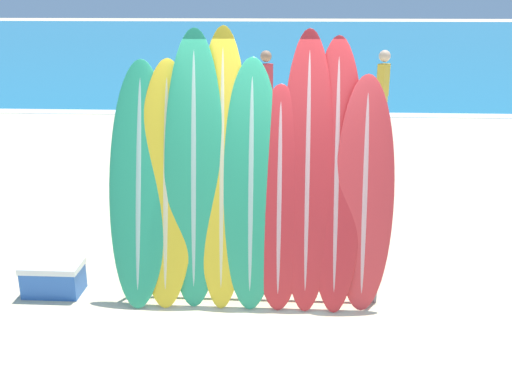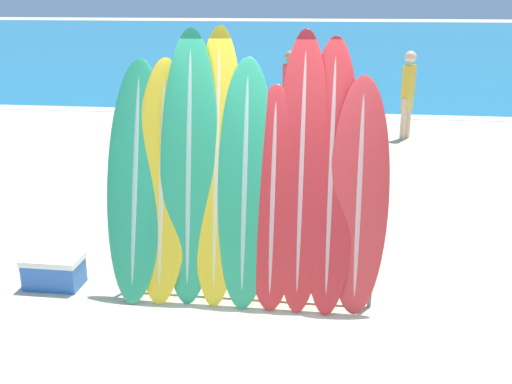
# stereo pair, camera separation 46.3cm
# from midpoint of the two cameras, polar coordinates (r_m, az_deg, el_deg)

# --- Properties ---
(ground_plane) EXTENTS (160.00, 160.00, 0.00)m
(ground_plane) POSITION_cam_midpoint_polar(r_m,az_deg,el_deg) (5.65, -0.39, -12.43)
(ground_plane) COLOR beige
(ocean_water) EXTENTS (120.00, 60.00, 0.01)m
(ocean_water) POSITION_cam_midpoint_polar(r_m,az_deg,el_deg) (44.55, 2.93, 14.41)
(ocean_water) COLOR teal
(ocean_water) RESTS_ON ground_plane
(surfboard_rack) EXTENTS (2.47, 0.04, 0.84)m
(surfboard_rack) POSITION_cam_midpoint_polar(r_m,az_deg,el_deg) (5.86, -2.72, -6.20)
(surfboard_rack) COLOR slate
(surfboard_rack) RESTS_ON ground_plane
(surfboard_slot_0) EXTENTS (0.59, 0.75, 2.32)m
(surfboard_slot_0) POSITION_cam_midpoint_polar(r_m,az_deg,el_deg) (5.88, -13.28, 0.69)
(surfboard_slot_0) COLOR #289E70
(surfboard_slot_0) RESTS_ON ground_plane
(surfboard_slot_1) EXTENTS (0.57, 0.68, 2.33)m
(surfboard_slot_1) POSITION_cam_midpoint_polar(r_m,az_deg,el_deg) (5.81, -10.81, 0.69)
(surfboard_slot_1) COLOR yellow
(surfboard_slot_1) RESTS_ON ground_plane
(surfboard_slot_2) EXTENTS (0.57, 0.61, 2.61)m
(surfboard_slot_2) POSITION_cam_midpoint_polar(r_m,az_deg,el_deg) (5.72, -8.24, 2.02)
(surfboard_slot_2) COLOR #289E70
(surfboard_slot_2) RESTS_ON ground_plane
(surfboard_slot_3) EXTENTS (0.50, 0.68, 2.63)m
(surfboard_slot_3) POSITION_cam_midpoint_polar(r_m,az_deg,el_deg) (5.69, -5.58, 2.13)
(surfboard_slot_3) COLOR yellow
(surfboard_slot_3) RESTS_ON ground_plane
(surfboard_slot_4) EXTENTS (0.56, 0.63, 2.35)m
(surfboard_slot_4) POSITION_cam_midpoint_polar(r_m,az_deg,el_deg) (5.64, -2.82, 0.62)
(surfboard_slot_4) COLOR #289E70
(surfboard_slot_4) RESTS_ON ground_plane
(surfboard_slot_5) EXTENTS (0.51, 0.58, 2.11)m
(surfboard_slot_5) POSITION_cam_midpoint_polar(r_m,az_deg,el_deg) (5.64, -0.13, -0.68)
(surfboard_slot_5) COLOR red
(surfboard_slot_5) RESTS_ON ground_plane
(surfboard_slot_6) EXTENTS (0.50, 0.71, 2.61)m
(surfboard_slot_6) POSITION_cam_midpoint_polar(r_m,az_deg,el_deg) (5.61, 2.57, 1.87)
(surfboard_slot_6) COLOR red
(surfboard_slot_6) RESTS_ON ground_plane
(surfboard_slot_7) EXTENTS (0.51, 0.73, 2.54)m
(surfboard_slot_7) POSITION_cam_midpoint_polar(r_m,az_deg,el_deg) (5.63, 5.34, 1.53)
(surfboard_slot_7) COLOR red
(surfboard_slot_7) RESTS_ON ground_plane
(surfboard_slot_8) EXTENTS (0.55, 0.47, 2.21)m
(surfboard_slot_8) POSITION_cam_midpoint_polar(r_m,az_deg,el_deg) (5.64, 8.00, -0.32)
(surfboard_slot_8) COLOR red
(surfboard_slot_8) RESTS_ON ground_plane
(person_near_water) EXTENTS (0.25, 0.20, 1.51)m
(person_near_water) POSITION_cam_midpoint_polar(r_m,az_deg,el_deg) (10.15, -6.48, 6.36)
(person_near_water) COLOR #846047
(person_near_water) RESTS_ON ground_plane
(person_mid_beach) EXTENTS (0.29, 0.31, 1.82)m
(person_mid_beach) POSITION_cam_midpoint_polar(r_m,az_deg,el_deg) (13.03, 10.95, 9.51)
(person_mid_beach) COLOR beige
(person_mid_beach) RESTS_ON ground_plane
(person_far_left) EXTENTS (0.28, 0.27, 1.64)m
(person_far_left) POSITION_cam_midpoint_polar(r_m,az_deg,el_deg) (10.57, 3.72, 7.30)
(person_far_left) COLOR #846047
(person_far_left) RESTS_ON ground_plane
(person_far_right) EXTENTS (0.31, 0.29, 1.79)m
(person_far_right) POSITION_cam_midpoint_polar(r_m,az_deg,el_deg) (13.03, -0.09, 9.77)
(person_far_right) COLOR #A87A5B
(person_far_right) RESTS_ON ground_plane
(cooler_box) EXTENTS (0.59, 0.35, 0.33)m
(cooler_box) POSITION_cam_midpoint_polar(r_m,az_deg,el_deg) (6.51, -20.71, -7.70)
(cooler_box) COLOR #2D60B7
(cooler_box) RESTS_ON ground_plane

